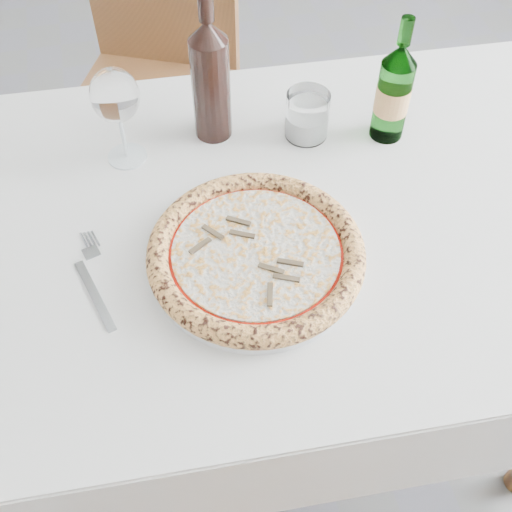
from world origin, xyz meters
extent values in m
cube|color=#606060|center=(0.00, 0.00, -0.01)|extent=(5.00, 6.00, 0.02)
cube|color=brown|center=(0.12, 0.20, 0.73)|extent=(1.34, 0.81, 0.04)
cube|color=white|center=(0.12, 0.20, 0.75)|extent=(1.40, 0.88, 0.01)
cube|color=white|center=(0.12, 0.60, 0.64)|extent=(1.36, 0.01, 0.22)
cube|color=white|center=(0.12, -0.20, 0.64)|extent=(1.36, 0.01, 0.22)
cylinder|color=brown|center=(0.71, 0.51, 0.35)|extent=(0.06, 0.06, 0.71)
cube|color=brown|center=(0.02, 0.94, 0.45)|extent=(0.53, 0.53, 0.04)
cylinder|color=brown|center=(0.25, 1.02, 0.21)|extent=(0.04, 0.04, 0.43)
cylinder|color=brown|center=(0.11, 0.71, 0.21)|extent=(0.04, 0.04, 0.43)
cylinder|color=brown|center=(-0.06, 1.17, 0.21)|extent=(0.04, 0.04, 0.43)
cylinder|color=brown|center=(-0.20, 0.85, 0.21)|extent=(0.04, 0.04, 0.43)
cylinder|color=white|center=(0.12, 0.10, 0.76)|extent=(0.32, 0.32, 0.01)
torus|color=white|center=(0.12, 0.10, 0.77)|extent=(0.32, 0.32, 0.01)
cylinder|color=tan|center=(0.12, 0.10, 0.78)|extent=(0.32, 0.32, 0.01)
torus|color=#D19049|center=(0.12, 0.10, 0.78)|extent=(0.33, 0.33, 0.03)
cylinder|color=#A80500|center=(0.12, 0.10, 0.78)|extent=(0.28, 0.28, 0.00)
cylinder|color=beige|center=(0.12, 0.10, 0.79)|extent=(0.26, 0.26, 0.00)
cube|color=#3A3127|center=(0.15, 0.10, 0.79)|extent=(0.04, 0.01, 0.00)
cube|color=#3A3127|center=(0.16, 0.14, 0.79)|extent=(0.03, 0.03, 0.00)
cube|color=#3A3127|center=(0.12, 0.17, 0.79)|extent=(0.01, 0.04, 0.00)
cube|color=#3A3127|center=(0.09, 0.13, 0.79)|extent=(0.03, 0.03, 0.00)
cube|color=#3A3127|center=(0.06, 0.10, 0.79)|extent=(0.04, 0.01, 0.00)
cube|color=#3A3127|center=(0.07, 0.05, 0.79)|extent=(0.03, 0.03, 0.00)
cube|color=#3A3127|center=(0.12, 0.06, 0.79)|extent=(0.01, 0.04, 0.00)
cube|color=#3A3127|center=(0.17, 0.06, 0.79)|extent=(0.03, 0.03, 0.00)
cube|color=gray|center=(-0.13, 0.10, 0.76)|extent=(0.05, 0.14, 0.00)
cube|color=gray|center=(-0.13, 0.18, 0.76)|extent=(0.03, 0.03, 0.00)
cylinder|color=gray|center=(-0.14, 0.21, 0.76)|extent=(0.00, 0.03, 0.00)
cylinder|color=gray|center=(-0.13, 0.21, 0.76)|extent=(0.00, 0.03, 0.00)
cylinder|color=gray|center=(-0.12, 0.21, 0.76)|extent=(0.00, 0.03, 0.00)
cylinder|color=gray|center=(-0.12, 0.21, 0.76)|extent=(0.00, 0.03, 0.00)
cylinder|color=white|center=(-0.05, 0.39, 0.76)|extent=(0.07, 0.07, 0.00)
cylinder|color=white|center=(-0.05, 0.39, 0.81)|extent=(0.01, 0.01, 0.09)
ellipsoid|color=white|center=(-0.05, 0.39, 0.89)|extent=(0.08, 0.08, 0.09)
cylinder|color=white|center=(0.28, 0.38, 0.80)|extent=(0.08, 0.08, 0.09)
cylinder|color=white|center=(0.28, 0.38, 0.78)|extent=(0.07, 0.07, 0.04)
cylinder|color=#4B8F4A|center=(0.42, 0.35, 0.83)|extent=(0.06, 0.06, 0.15)
cone|color=#4B8F4A|center=(0.42, 0.35, 0.92)|extent=(0.06, 0.06, 0.04)
cylinder|color=#4B8F4A|center=(0.42, 0.35, 0.97)|extent=(0.02, 0.02, 0.05)
cylinder|color=#D7C366|center=(0.42, 0.35, 0.84)|extent=(0.06, 0.06, 0.05)
cylinder|color=black|center=(0.12, 0.42, 0.85)|extent=(0.07, 0.07, 0.19)
cone|color=black|center=(0.12, 0.42, 0.97)|extent=(0.07, 0.07, 0.03)
cylinder|color=black|center=(0.12, 0.42, 1.01)|extent=(0.02, 0.02, 0.05)
camera|label=1|loc=(-0.02, -0.49, 1.54)|focal=45.00mm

